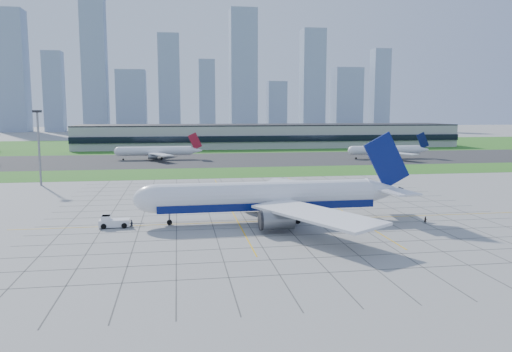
{
  "coord_description": "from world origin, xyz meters",
  "views": [
    {
      "loc": [
        -23.37,
        -113.73,
        25.56
      ],
      "look_at": [
        -1.52,
        25.03,
        7.0
      ],
      "focal_mm": 35.0,
      "sensor_mm": 36.0,
      "label": 1
    }
  ],
  "objects_px": {
    "light_mast": "(39,138)",
    "airliner": "(268,197)",
    "crew_near": "(132,224)",
    "distant_jet_2": "(387,150)",
    "crew_far": "(426,220)",
    "pushback_tug": "(113,222)",
    "distant_jet_1": "(157,151)"
  },
  "relations": [
    {
      "from": "light_mast",
      "to": "airliner",
      "type": "xyz_separation_m",
      "value": [
        67.1,
        -67.14,
        -10.56
      ]
    },
    {
      "from": "crew_near",
      "to": "distant_jet_2",
      "type": "height_order",
      "value": "distant_jet_2"
    },
    {
      "from": "crew_far",
      "to": "distant_jet_2",
      "type": "height_order",
      "value": "distant_jet_2"
    },
    {
      "from": "distant_jet_2",
      "to": "crew_near",
      "type": "bearing_deg",
      "value": -130.4
    },
    {
      "from": "airliner",
      "to": "distant_jet_2",
      "type": "xyz_separation_m",
      "value": [
        89.6,
        139.08,
        -1.13
      ]
    },
    {
      "from": "pushback_tug",
      "to": "distant_jet_1",
      "type": "relative_size",
      "value": 0.22
    },
    {
      "from": "light_mast",
      "to": "crew_near",
      "type": "relative_size",
      "value": 13.42
    },
    {
      "from": "crew_near",
      "to": "distant_jet_2",
      "type": "bearing_deg",
      "value": 0.69
    },
    {
      "from": "pushback_tug",
      "to": "distant_jet_2",
      "type": "relative_size",
      "value": 0.22
    },
    {
      "from": "crew_near",
      "to": "distant_jet_1",
      "type": "height_order",
      "value": "distant_jet_1"
    },
    {
      "from": "crew_near",
      "to": "distant_jet_1",
      "type": "xyz_separation_m",
      "value": [
        -0.66,
        154.44,
        3.53
      ]
    },
    {
      "from": "crew_near",
      "to": "airliner",
      "type": "bearing_deg",
      "value": -44.62
    },
    {
      "from": "crew_far",
      "to": "distant_jet_2",
      "type": "relative_size",
      "value": 0.04
    },
    {
      "from": "crew_far",
      "to": "distant_jet_2",
      "type": "xyz_separation_m",
      "value": [
        54.85,
        147.38,
        3.63
      ]
    },
    {
      "from": "airliner",
      "to": "distant_jet_1",
      "type": "height_order",
      "value": "airliner"
    },
    {
      "from": "light_mast",
      "to": "pushback_tug",
      "type": "bearing_deg",
      "value": -64.59
    },
    {
      "from": "crew_far",
      "to": "distant_jet_2",
      "type": "distance_m",
      "value": 157.3
    },
    {
      "from": "crew_far",
      "to": "distant_jet_1",
      "type": "xyz_separation_m",
      "value": [
        -66.14,
        160.44,
        3.63
      ]
    },
    {
      "from": "crew_far",
      "to": "pushback_tug",
      "type": "bearing_deg",
      "value": -177.09
    },
    {
      "from": "crew_near",
      "to": "distant_jet_1",
      "type": "distance_m",
      "value": 154.48
    },
    {
      "from": "crew_far",
      "to": "light_mast",
      "type": "bearing_deg",
      "value": 152.63
    },
    {
      "from": "light_mast",
      "to": "airliner",
      "type": "distance_m",
      "value": 95.51
    },
    {
      "from": "airliner",
      "to": "crew_far",
      "type": "bearing_deg",
      "value": -14.54
    },
    {
      "from": "airliner",
      "to": "distant_jet_1",
      "type": "xyz_separation_m",
      "value": [
        -31.39,
        152.13,
        -1.13
      ]
    },
    {
      "from": "light_mast",
      "to": "distant_jet_1",
      "type": "xyz_separation_m",
      "value": [
        35.72,
        85.0,
        -11.69
      ]
    },
    {
      "from": "airliner",
      "to": "crew_near",
      "type": "xyz_separation_m",
      "value": [
        -30.73,
        -2.31,
        -4.67
      ]
    },
    {
      "from": "light_mast",
      "to": "pushback_tug",
      "type": "xyz_separation_m",
      "value": [
        32.21,
        -67.81,
        -15.0
      ]
    },
    {
      "from": "crew_near",
      "to": "pushback_tug",
      "type": "bearing_deg",
      "value": 109.66
    },
    {
      "from": "light_mast",
      "to": "airliner",
      "type": "relative_size",
      "value": 0.39
    },
    {
      "from": "crew_near",
      "to": "crew_far",
      "type": "xyz_separation_m",
      "value": [
        65.48,
        -6.0,
        -0.09
      ]
    },
    {
      "from": "pushback_tug",
      "to": "distant_jet_1",
      "type": "xyz_separation_m",
      "value": [
        3.5,
        152.81,
        3.3
      ]
    },
    {
      "from": "light_mast",
      "to": "crew_far",
      "type": "relative_size",
      "value": 14.87
    }
  ]
}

